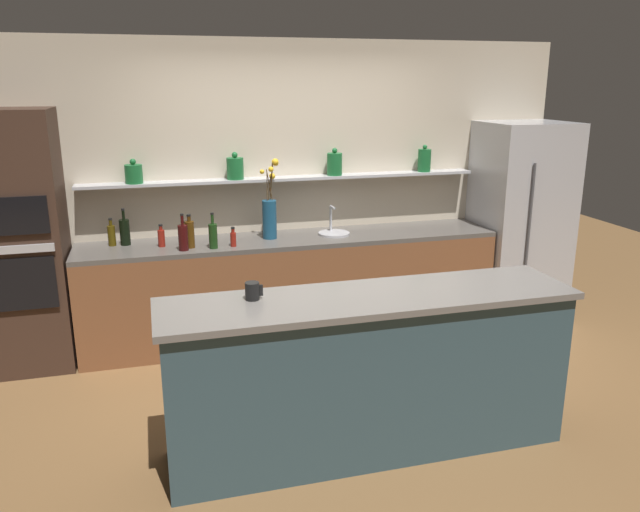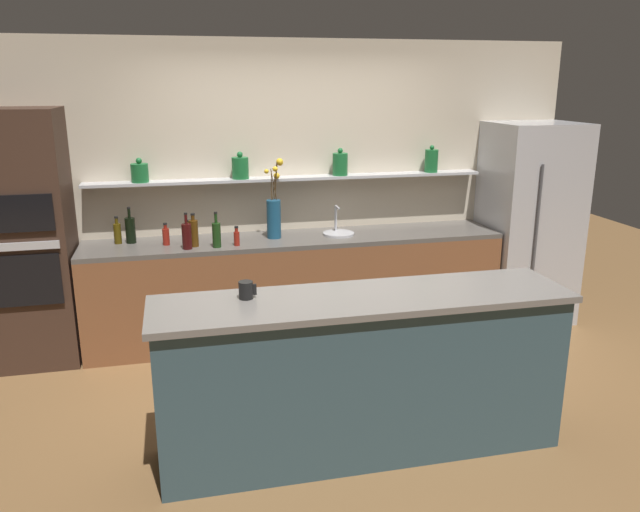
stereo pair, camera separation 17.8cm
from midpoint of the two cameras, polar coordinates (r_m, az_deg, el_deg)
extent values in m
plane|color=brown|center=(4.69, 0.42, -12.87)|extent=(12.00, 12.00, 0.00)
cube|color=beige|center=(5.75, -3.95, 6.25)|extent=(5.20, 0.10, 2.60)
cube|color=#B7B7BC|center=(5.59, -4.07, 7.09)|extent=(3.55, 0.18, 0.02)
cylinder|color=#19602D|center=(5.46, -17.57, 7.15)|extent=(0.14, 0.14, 0.15)
sphere|color=#19602D|center=(5.45, -17.66, 8.22)|extent=(0.05, 0.05, 0.05)
cylinder|color=#19602D|center=(5.50, -8.70, 7.91)|extent=(0.15, 0.15, 0.19)
sphere|color=#19602D|center=(5.48, -8.75, 9.13)|extent=(0.05, 0.05, 0.05)
cylinder|color=#19602D|center=(5.67, 0.43, 8.39)|extent=(0.14, 0.14, 0.20)
sphere|color=#19602D|center=(5.66, 0.44, 9.62)|extent=(0.05, 0.05, 0.05)
cylinder|color=#19602D|center=(5.97, 8.67, 8.63)|extent=(0.12, 0.12, 0.21)
sphere|color=#19602D|center=(5.96, 8.72, 9.83)|extent=(0.04, 0.04, 0.04)
cube|color=brown|center=(5.61, -3.43, -3.05)|extent=(3.65, 0.62, 0.88)
cube|color=#56514C|center=(5.48, -3.51, 1.50)|extent=(3.65, 0.62, 0.04)
cube|color=#334C56|center=(3.91, 3.10, -10.96)|extent=(2.45, 0.55, 0.98)
cube|color=slate|center=(3.71, 3.22, -3.91)|extent=(2.51, 0.61, 0.04)
cube|color=#B7B7BC|center=(6.28, 17.03, 3.04)|extent=(0.79, 0.70, 1.88)
cylinder|color=#4C4C51|center=(5.88, 17.82, 3.09)|extent=(0.02, 0.02, 1.03)
cube|color=#3D281E|center=(5.45, -26.80, 1.09)|extent=(0.72, 0.62, 2.05)
cube|color=black|center=(5.21, -27.11, -2.38)|extent=(0.60, 0.02, 0.40)
cube|color=black|center=(5.09, -27.83, 3.20)|extent=(0.60, 0.02, 0.28)
cube|color=#B7B7BC|center=(5.14, -27.48, 0.49)|extent=(0.63, 0.02, 0.06)
cylinder|color=navy|center=(5.42, -5.58, 3.34)|extent=(0.12, 0.12, 0.33)
cylinder|color=#4C3319|center=(5.38, -5.60, 6.15)|extent=(0.03, 0.03, 0.20)
sphere|color=yellow|center=(5.39, -5.35, 7.28)|extent=(0.05, 0.05, 0.05)
cylinder|color=#4C3319|center=(5.35, -5.61, 6.49)|extent=(0.05, 0.02, 0.27)
sphere|color=yellow|center=(5.30, -5.48, 7.90)|extent=(0.04, 0.04, 0.04)
cylinder|color=#4C3319|center=(5.37, -5.44, 6.80)|extent=(0.02, 0.07, 0.32)
sphere|color=yellow|center=(5.36, -5.08, 8.56)|extent=(0.06, 0.06, 0.06)
cylinder|color=#4C3319|center=(5.37, -5.41, 6.77)|extent=(0.02, 0.08, 0.31)
sphere|color=yellow|center=(5.36, -5.05, 8.49)|extent=(0.05, 0.05, 0.05)
cylinder|color=#4C3319|center=(5.37, -5.82, 6.37)|extent=(0.02, 0.04, 0.25)
sphere|color=yellow|center=(5.36, -6.28, 7.67)|extent=(0.04, 0.04, 0.04)
cylinder|color=#B7B7BC|center=(5.56, 0.37, 2.07)|extent=(0.28, 0.28, 0.02)
cylinder|color=#B7B7BC|center=(5.63, 0.08, 3.50)|extent=(0.02, 0.02, 0.22)
cylinder|color=#B7B7BC|center=(5.55, 0.25, 4.48)|extent=(0.02, 0.12, 0.02)
cylinder|color=#4C2D0C|center=(5.23, -12.78, 1.91)|extent=(0.08, 0.08, 0.22)
cylinder|color=#4C2D0C|center=(5.20, -12.86, 3.33)|extent=(0.03, 0.03, 0.04)
cylinder|color=black|center=(5.19, -12.88, 3.65)|extent=(0.03, 0.03, 0.01)
cylinder|color=#380C0C|center=(5.16, -13.37, 1.62)|extent=(0.08, 0.08, 0.21)
cylinder|color=#380C0C|center=(5.13, -13.47, 3.18)|extent=(0.02, 0.02, 0.08)
cylinder|color=black|center=(5.12, -13.50, 3.70)|extent=(0.03, 0.03, 0.01)
cylinder|color=#47380A|center=(5.48, -19.40, 1.75)|extent=(0.06, 0.06, 0.17)
cylinder|color=#47380A|center=(5.46, -19.50, 2.87)|extent=(0.03, 0.03, 0.05)
cylinder|color=black|center=(5.45, -19.53, 3.20)|extent=(0.03, 0.03, 0.01)
cylinder|color=#193814|center=(5.17, -10.72, 1.78)|extent=(0.07, 0.07, 0.20)
cylinder|color=#193814|center=(5.14, -10.80, 3.31)|extent=(0.02, 0.02, 0.08)
cylinder|color=black|center=(5.13, -10.83, 3.82)|extent=(0.03, 0.03, 0.01)
cylinder|color=maroon|center=(5.33, -15.23, 1.56)|extent=(0.06, 0.06, 0.14)
cylinder|color=maroon|center=(5.31, -15.29, 2.47)|extent=(0.03, 0.03, 0.04)
cylinder|color=black|center=(5.31, -15.31, 2.73)|extent=(0.03, 0.03, 0.01)
cylinder|color=maroon|center=(5.22, -8.91, 1.49)|extent=(0.05, 0.05, 0.12)
cylinder|color=maroon|center=(5.20, -8.94, 2.29)|extent=(0.03, 0.03, 0.04)
cylinder|color=black|center=(5.19, -8.96, 2.56)|extent=(0.03, 0.03, 0.01)
cylinder|color=olive|center=(5.31, -13.17, 1.69)|extent=(0.06, 0.06, 0.15)
cylinder|color=olive|center=(5.29, -13.23, 2.72)|extent=(0.03, 0.03, 0.05)
cylinder|color=black|center=(5.28, -13.25, 3.06)|extent=(0.03, 0.03, 0.01)
cylinder|color=black|center=(5.47, -18.31, 2.06)|extent=(0.08, 0.08, 0.21)
cylinder|color=black|center=(5.44, -18.44, 3.57)|extent=(0.02, 0.02, 0.08)
cylinder|color=black|center=(5.43, -18.48, 4.06)|extent=(0.03, 0.03, 0.01)
cylinder|color=black|center=(3.64, -7.61, -3.20)|extent=(0.08, 0.08, 0.10)
cube|color=black|center=(3.65, -6.80, -3.14)|extent=(0.02, 0.01, 0.07)
camera|label=1|loc=(0.09, -91.12, -0.32)|focal=35.00mm
camera|label=2|loc=(0.09, 88.88, 0.32)|focal=35.00mm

